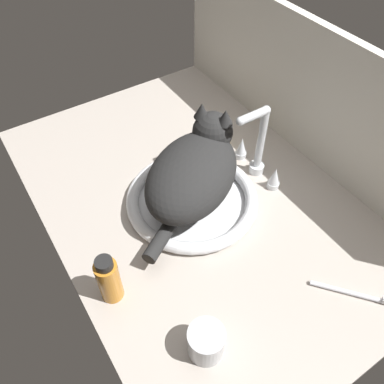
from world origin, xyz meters
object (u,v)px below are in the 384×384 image
cat (196,168)px  pill_bottle (212,133)px  sink_basin (192,199)px  toothbrush (354,293)px  metal_jar (206,342)px  faucet (258,150)px  amber_bottle (109,279)px

cat → pill_bottle: 22.73cm
sink_basin → pill_bottle: bearing=133.3°
sink_basin → cat: size_ratio=0.89×
pill_bottle → toothbrush: bearing=-2.8°
metal_jar → pill_bottle: size_ratio=0.89×
sink_basin → faucet: faucet is taller
cat → pill_bottle: bearing=134.4°
faucet → metal_jar: size_ratio=2.99×
sink_basin → cat: 9.13cm
sink_basin → faucet: size_ratio=1.55×
amber_bottle → pill_bottle: amber_bottle is taller
sink_basin → cat: bearing=122.0°
faucet → pill_bottle: (-16.23, -2.74, -4.38)cm
amber_bottle → toothbrush: amber_bottle is taller
amber_bottle → toothbrush: size_ratio=0.92×
faucet → toothbrush: faucet is taller
faucet → metal_jar: bearing=-49.6°
cat → pill_bottle: cat is taller
metal_jar → sink_basin: bearing=151.1°
metal_jar → pill_bottle: bearing=144.1°
sink_basin → toothbrush: sink_basin is taller
sink_basin → amber_bottle: 30.34cm
pill_bottle → amber_bottle: bearing=-57.7°
metal_jar → amber_bottle: 22.42cm
metal_jar → pill_bottle: (-48.27, 34.91, 0.21)cm
sink_basin → toothbrush: bearing=20.1°
faucet → toothbrush: 40.63cm
cat → toothbrush: bearing=17.5°
amber_bottle → sink_basin: bearing=113.6°
sink_basin → metal_jar: bearing=-28.9°
pill_bottle → toothbrush: pill_bottle is taller
faucet → amber_bottle: (12.02, -47.43, -2.08)cm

